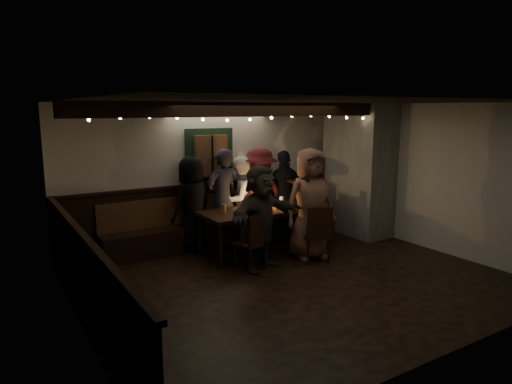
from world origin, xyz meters
TOP-DOWN VIEW (x-y plane):
  - room at (1.07, 1.42)m, footprint 6.02×5.01m
  - dining_table at (0.29, 1.40)m, footprint 2.19×0.94m
  - chair_near_left at (-0.32, 0.65)m, footprint 0.50×0.50m
  - chair_near_right at (0.76, 0.45)m, footprint 0.56×0.56m
  - chair_end at (1.54, 1.38)m, footprint 0.41×0.41m
  - high_top at (1.52, 1.79)m, footprint 0.73×0.73m
  - person_a at (-0.69, 2.16)m, footprint 0.96×0.78m
  - person_b at (-0.14, 2.06)m, footprint 0.71×0.52m
  - person_c at (0.25, 2.13)m, footprint 0.94×0.82m
  - person_d at (0.64, 2.02)m, footprint 1.29×0.95m
  - person_e at (1.23, 2.06)m, footprint 1.06×0.61m
  - person_f at (-0.18, 0.70)m, footprint 1.62×0.93m
  - person_g at (0.81, 0.71)m, footprint 0.99×0.71m

SIDE VIEW (x-z plane):
  - chair_end at x=1.54m, z-range 0.05..0.92m
  - chair_near_left at x=-0.32m, z-range 0.06..0.98m
  - chair_near_right at x=0.76m, z-range 0.06..1.02m
  - dining_table at x=0.29m, z-range 0.24..1.19m
  - high_top at x=1.52m, z-range 0.15..1.32m
  - person_c at x=0.25m, z-range 0.00..1.64m
  - person_f at x=-0.18m, z-range 0.00..1.67m
  - person_a at x=-0.69m, z-range 0.00..1.69m
  - person_e at x=1.23m, z-range 0.00..1.71m
  - person_d at x=0.64m, z-range 0.00..1.78m
  - person_b at x=-0.14m, z-range 0.00..1.80m
  - person_g at x=0.81m, z-range 0.00..1.87m
  - room at x=1.07m, z-range -0.24..2.38m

